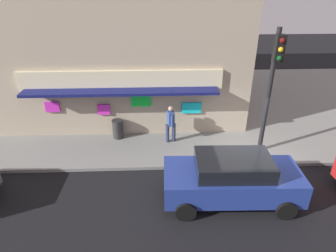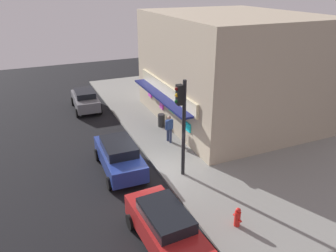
# 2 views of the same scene
# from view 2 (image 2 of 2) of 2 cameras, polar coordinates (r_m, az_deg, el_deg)

# --- Properties ---
(ground_plane) EXTENTS (53.98, 53.98, 0.00)m
(ground_plane) POSITION_cam_2_polar(r_m,az_deg,el_deg) (17.37, -1.79, -8.05)
(ground_plane) COLOR black
(sidewalk) EXTENTS (35.99, 12.29, 0.13)m
(sidewalk) POSITION_cam_2_polar(r_m,az_deg,el_deg) (20.11, 14.71, -3.92)
(sidewalk) COLOR gray
(sidewalk) RESTS_ON ground_plane
(corner_building) EXTENTS (11.22, 10.13, 7.17)m
(corner_building) POSITION_cam_2_polar(r_m,az_deg,el_deg) (23.17, 10.54, 9.85)
(corner_building) COLOR tan
(corner_building) RESTS_ON sidewalk
(traffic_light) EXTENTS (0.32, 0.58, 4.96)m
(traffic_light) POSITION_cam_2_polar(r_m,az_deg,el_deg) (15.50, 2.44, 1.63)
(traffic_light) COLOR black
(traffic_light) RESTS_ON sidewalk
(fire_hydrant) EXTENTS (0.49, 0.25, 0.85)m
(fire_hydrant) POSITION_cam_2_polar(r_m,az_deg,el_deg) (13.89, 11.96, -15.22)
(fire_hydrant) COLOR red
(fire_hydrant) RESTS_ON sidewalk
(trash_can) EXTENTS (0.47, 0.47, 0.86)m
(trash_can) POSITION_cam_2_polar(r_m,az_deg,el_deg) (22.17, -1.16, 1.00)
(trash_can) COLOR #2D2D2D
(trash_can) RESTS_ON sidewalk
(pedestrian) EXTENTS (0.47, 0.58, 1.69)m
(pedestrian) POSITION_cam_2_polar(r_m,az_deg,el_deg) (19.84, 0.21, -0.28)
(pedestrian) COLOR navy
(pedestrian) RESTS_ON sidewalk
(parked_car_blue) EXTENTS (4.43, 2.10, 1.64)m
(parked_car_blue) POSITION_cam_2_polar(r_m,az_deg,el_deg) (17.34, -8.45, -5.12)
(parked_car_blue) COLOR navy
(parked_car_blue) RESTS_ON ground_plane
(parked_car_grey) EXTENTS (3.99, 1.99, 1.52)m
(parked_car_grey) POSITION_cam_2_polar(r_m,az_deg,el_deg) (26.18, -14.17, 4.47)
(parked_car_grey) COLOR slate
(parked_car_grey) RESTS_ON ground_plane
(parked_car_red) EXTENTS (4.32, 2.07, 1.66)m
(parked_car_red) POSITION_cam_2_polar(r_m,az_deg,el_deg) (12.66, -0.43, -17.21)
(parked_car_red) COLOR #AD1E1E
(parked_car_red) RESTS_ON ground_plane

